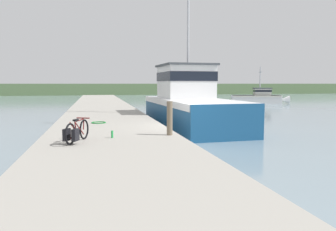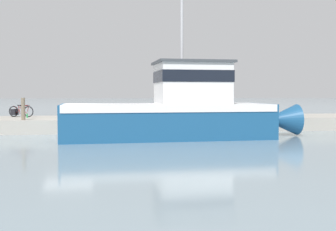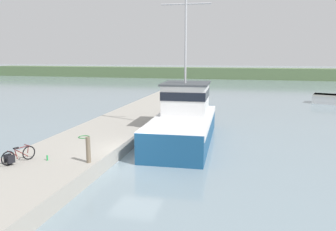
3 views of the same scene
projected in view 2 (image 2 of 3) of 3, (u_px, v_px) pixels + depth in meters
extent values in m
plane|color=gray|center=(68.00, 136.00, 21.72)|extent=(320.00, 320.00, 0.00)
cube|color=#A39E93|center=(73.00, 124.00, 25.10)|extent=(4.81, 80.00, 0.77)
cube|color=navy|center=(167.00, 121.00, 20.76)|extent=(3.95, 10.32, 1.69)
cone|color=navy|center=(280.00, 120.00, 21.85)|extent=(1.68, 1.89, 1.61)
cube|color=white|center=(167.00, 107.00, 20.73)|extent=(4.02, 10.12, 0.34)
cube|color=white|center=(192.00, 84.00, 20.90)|extent=(2.98, 3.49, 1.98)
cube|color=black|center=(192.00, 77.00, 20.88)|extent=(3.04, 3.56, 0.56)
cube|color=#3D4247|center=(192.00, 63.00, 20.84)|extent=(3.22, 3.77, 0.12)
torus|color=black|center=(14.00, 111.00, 25.80)|extent=(0.30, 0.63, 0.66)
torus|color=black|center=(29.00, 112.00, 25.57)|extent=(0.30, 0.63, 0.66)
cylinder|color=maroon|center=(16.00, 113.00, 25.77)|extent=(0.16, 0.33, 0.18)
cylinder|color=maroon|center=(19.00, 110.00, 25.71)|extent=(0.08, 0.14, 0.50)
cylinder|color=maroon|center=(17.00, 109.00, 25.74)|extent=(0.20, 0.43, 0.37)
cylinder|color=maroon|center=(23.00, 110.00, 25.65)|extent=(0.27, 0.61, 0.51)
cylinder|color=maroon|center=(24.00, 106.00, 25.62)|extent=(0.23, 0.50, 0.05)
cylinder|color=maroon|center=(28.00, 109.00, 25.57)|extent=(0.07, 0.10, 0.34)
cylinder|color=maroon|center=(27.00, 105.00, 25.56)|extent=(0.42, 0.20, 0.04)
cube|color=black|center=(19.00, 105.00, 25.69)|extent=(0.18, 0.26, 0.05)
cube|color=black|center=(16.00, 112.00, 25.93)|extent=(0.23, 0.34, 0.36)
cube|color=black|center=(13.00, 112.00, 25.66)|extent=(0.23, 0.34, 0.36)
cylinder|color=#756651|center=(23.00, 109.00, 22.68)|extent=(0.21, 0.21, 1.20)
torus|color=#197A2D|center=(103.00, 117.00, 25.71)|extent=(0.68, 0.68, 0.04)
cylinder|color=green|center=(27.00, 116.00, 24.69)|extent=(0.07, 0.07, 0.25)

